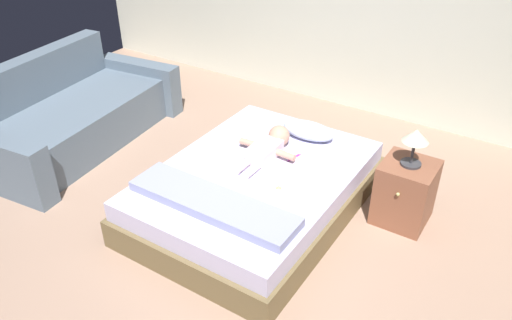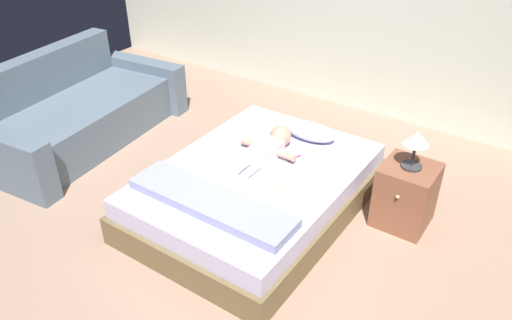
{
  "view_description": "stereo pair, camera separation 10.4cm",
  "coord_description": "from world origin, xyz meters",
  "px_view_note": "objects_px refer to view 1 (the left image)",
  "views": [
    {
      "loc": [
        1.8,
        -2.27,
        2.68
      ],
      "look_at": [
        -0.06,
        0.63,
        0.51
      ],
      "focal_mm": 35.28,
      "sensor_mm": 36.0,
      "label": 1
    },
    {
      "loc": [
        1.88,
        -2.21,
        2.68
      ],
      "look_at": [
        -0.06,
        0.63,
        0.51
      ],
      "focal_mm": 35.28,
      "sensor_mm": 36.0,
      "label": 2
    }
  ],
  "objects_px": {
    "couch": "(72,116)",
    "lamp": "(415,139)",
    "toothbrush": "(295,157)",
    "baby": "(269,147)",
    "baby_bottle": "(279,191)",
    "pillow": "(308,130)",
    "bed": "(256,191)",
    "nightstand": "(405,192)"
  },
  "relations": [
    {
      "from": "pillow",
      "to": "lamp",
      "type": "relative_size",
      "value": 1.57
    },
    {
      "from": "pillow",
      "to": "baby_bottle",
      "type": "xyz_separation_m",
      "value": [
        0.23,
        -0.91,
        -0.03
      ]
    },
    {
      "from": "baby",
      "to": "baby_bottle",
      "type": "bearing_deg",
      "value": -51.3
    },
    {
      "from": "couch",
      "to": "baby_bottle",
      "type": "distance_m",
      "value": 2.59
    },
    {
      "from": "toothbrush",
      "to": "couch",
      "type": "bearing_deg",
      "value": -171.38
    },
    {
      "from": "couch",
      "to": "nightstand",
      "type": "height_order",
      "value": "couch"
    },
    {
      "from": "couch",
      "to": "baby_bottle",
      "type": "relative_size",
      "value": 20.87
    },
    {
      "from": "bed",
      "to": "couch",
      "type": "xyz_separation_m",
      "value": [
        -2.25,
        -0.02,
        0.1
      ]
    },
    {
      "from": "pillow",
      "to": "toothbrush",
      "type": "xyz_separation_m",
      "value": [
        0.07,
        -0.38,
        -0.06
      ]
    },
    {
      "from": "nightstand",
      "to": "couch",
      "type": "bearing_deg",
      "value": -170.22
    },
    {
      "from": "couch",
      "to": "toothbrush",
      "type": "bearing_deg",
      "value": 8.62
    },
    {
      "from": "baby",
      "to": "lamp",
      "type": "bearing_deg",
      "value": 13.64
    },
    {
      "from": "toothbrush",
      "to": "lamp",
      "type": "relative_size",
      "value": 0.51
    },
    {
      "from": "pillow",
      "to": "baby",
      "type": "xyz_separation_m",
      "value": [
        -0.15,
        -0.44,
        0.0
      ]
    },
    {
      "from": "couch",
      "to": "lamp",
      "type": "distance_m",
      "value": 3.42
    },
    {
      "from": "baby",
      "to": "toothbrush",
      "type": "distance_m",
      "value": 0.24
    },
    {
      "from": "toothbrush",
      "to": "pillow",
      "type": "bearing_deg",
      "value": 101.14
    },
    {
      "from": "baby",
      "to": "nightstand",
      "type": "bearing_deg",
      "value": 13.64
    },
    {
      "from": "baby",
      "to": "couch",
      "type": "relative_size",
      "value": 0.31
    },
    {
      "from": "lamp",
      "to": "toothbrush",
      "type": "bearing_deg",
      "value": -167.16
    },
    {
      "from": "couch",
      "to": "baby",
      "type": "bearing_deg",
      "value": 7.76
    },
    {
      "from": "pillow",
      "to": "nightstand",
      "type": "bearing_deg",
      "value": -9.65
    },
    {
      "from": "baby",
      "to": "bed",
      "type": "bearing_deg",
      "value": -79.83
    },
    {
      "from": "couch",
      "to": "baby_bottle",
      "type": "xyz_separation_m",
      "value": [
        2.58,
        -0.17,
        0.15
      ]
    },
    {
      "from": "bed",
      "to": "pillow",
      "type": "height_order",
      "value": "pillow"
    },
    {
      "from": "bed",
      "to": "baby",
      "type": "height_order",
      "value": "baby"
    },
    {
      "from": "bed",
      "to": "baby",
      "type": "xyz_separation_m",
      "value": [
        -0.05,
        0.28,
        0.28
      ]
    },
    {
      "from": "bed",
      "to": "baby_bottle",
      "type": "height_order",
      "value": "baby_bottle"
    },
    {
      "from": "couch",
      "to": "nightstand",
      "type": "xyz_separation_m",
      "value": [
        3.34,
        0.58,
        -0.03
      ]
    },
    {
      "from": "pillow",
      "to": "lamp",
      "type": "distance_m",
      "value": 1.05
    },
    {
      "from": "nightstand",
      "to": "pillow",
      "type": "bearing_deg",
      "value": 170.35
    },
    {
      "from": "baby",
      "to": "toothbrush",
      "type": "height_order",
      "value": "baby"
    },
    {
      "from": "couch",
      "to": "lamp",
      "type": "xyz_separation_m",
      "value": [
        3.34,
        0.58,
        0.48
      ]
    },
    {
      "from": "couch",
      "to": "nightstand",
      "type": "bearing_deg",
      "value": 9.78
    },
    {
      "from": "toothbrush",
      "to": "couch",
      "type": "xyz_separation_m",
      "value": [
        -2.43,
        -0.37,
        -0.12
      ]
    },
    {
      "from": "pillow",
      "to": "toothbrush",
      "type": "distance_m",
      "value": 0.39
    },
    {
      "from": "toothbrush",
      "to": "baby",
      "type": "bearing_deg",
      "value": -163.15
    },
    {
      "from": "lamp",
      "to": "pillow",
      "type": "bearing_deg",
      "value": 170.35
    },
    {
      "from": "baby_bottle",
      "to": "bed",
      "type": "bearing_deg",
      "value": 149.85
    },
    {
      "from": "baby",
      "to": "nightstand",
      "type": "distance_m",
      "value": 1.19
    },
    {
      "from": "toothbrush",
      "to": "baby_bottle",
      "type": "bearing_deg",
      "value": -74.12
    },
    {
      "from": "toothbrush",
      "to": "lamp",
      "type": "distance_m",
      "value": 1.0
    }
  ]
}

